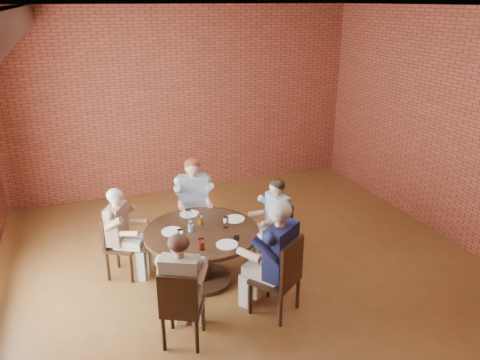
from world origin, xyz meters
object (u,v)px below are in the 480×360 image
object	(u,v)px
chair_e	(282,275)
smartphone	(237,238)
chair_d	(181,306)
chair_b	(194,212)
diner_e	(275,258)
diner_b	(194,204)
diner_a	(274,222)
diner_c	(122,234)
chair_c	(117,242)
dining_table	(202,246)
diner_d	(182,289)
chair_a	(278,229)

from	to	relation	value
chair_e	smartphone	size ratio (longest dim) A/B	7.78
chair_e	smartphone	distance (m)	0.74
chair_d	chair_b	bearing A→B (deg)	-81.89
chair_d	diner_e	xyz separation A→B (m)	(1.16, 0.21, 0.21)
diner_b	smartphone	bearing A→B (deg)	-72.90
chair_e	chair_d	bearing A→B (deg)	-29.06
diner_a	diner_c	distance (m)	2.04
chair_c	diner_e	distance (m)	2.18
dining_table	diner_c	xyz separation A→B (m)	(-0.94, 0.52, 0.09)
dining_table	chair_d	distance (m)	1.22
chair_d	diner_d	size ratio (longest dim) A/B	0.71
dining_table	diner_d	bearing A→B (deg)	-116.51
chair_a	diner_c	world-z (taller)	diner_c
chair_b	chair_d	distance (m)	2.28
diner_e	diner_c	bearing A→B (deg)	-77.15
diner_d	chair_a	bearing A→B (deg)	-117.72
chair_a	diner_a	bearing A→B (deg)	-90.00
chair_d	chair_e	world-z (taller)	chair_e
dining_table	chair_d	world-z (taller)	chair_d
chair_c	diner_d	xyz separation A→B (m)	(0.50, -1.58, 0.17)
chair_d	diner_d	xyz separation A→B (m)	(0.04, 0.07, 0.15)
diner_d	smartphone	bearing A→B (deg)	-115.08
diner_c	diner_a	bearing A→B (deg)	-71.09
diner_a	chair_e	distance (m)	1.19
chair_d	smartphone	world-z (taller)	chair_d
chair_c	diner_e	world-z (taller)	diner_e
dining_table	chair_e	world-z (taller)	chair_e
chair_b	diner_a	bearing A→B (deg)	-36.35
chair_d	smartphone	size ratio (longest dim) A/B	7.27
dining_table	chair_a	bearing A→B (deg)	8.49
chair_c	diner_e	size ratio (longest dim) A/B	0.62
diner_d	chair_e	distance (m)	1.19
chair_b	diner_b	xyz separation A→B (m)	(-0.01, -0.09, 0.16)
chair_e	chair_c	bearing A→B (deg)	-77.29
diner_c	diner_e	size ratio (longest dim) A/B	0.87
chair_a	chair_d	xyz separation A→B (m)	(-1.68, -1.26, 0.02)
diner_c	chair_b	bearing A→B (deg)	-34.54
chair_b	chair_e	world-z (taller)	chair_e
chair_b	smartphone	distance (m)	1.45
dining_table	diner_c	distance (m)	1.08
chair_b	chair_c	bearing A→B (deg)	-147.10
diner_a	chair_e	bearing A→B (deg)	-27.91
chair_b	smartphone	world-z (taller)	chair_b
chair_a	diner_c	distance (m)	2.11
chair_c	chair_e	distance (m)	2.26
chair_c	chair_e	world-z (taller)	chair_e
chair_c	smartphone	world-z (taller)	chair_c
diner_a	chair_c	bearing A→B (deg)	-109.43
chair_b	diner_e	world-z (taller)	diner_e
diner_a	dining_table	bearing A→B (deg)	-90.00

